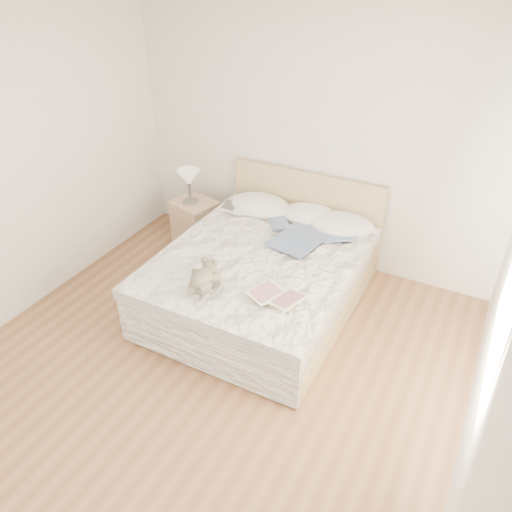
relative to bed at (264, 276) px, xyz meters
name	(u,v)px	position (x,y,z in m)	size (l,w,h in m)	color
floor	(198,381)	(0.00, -1.19, -0.31)	(4.00, 4.50, 0.00)	brown
ceiling	(165,22)	(0.00, -1.19, 2.39)	(4.00, 4.50, 0.00)	white
wall_back	(312,138)	(0.00, 1.06, 1.04)	(4.00, 0.02, 2.70)	silver
wall_right	(505,335)	(2.00, -1.19, 1.04)	(0.02, 4.50, 2.70)	silver
bed	(264,276)	(0.00, 0.00, 0.00)	(1.72, 2.14, 1.00)	tan
nightstand	(196,224)	(-1.18, 0.60, -0.03)	(0.45, 0.40, 0.56)	tan
table_lamp	(189,179)	(-1.21, 0.57, 0.53)	(0.27, 0.27, 0.39)	#504B45
pillow_left	(260,205)	(-0.42, 0.73, 0.33)	(0.67, 0.47, 0.20)	white
pillow_middle	(310,215)	(0.13, 0.78, 0.33)	(0.59, 0.42, 0.18)	white
pillow_right	(341,224)	(0.49, 0.74, 0.33)	(0.66, 0.46, 0.20)	white
blouse	(300,238)	(0.22, 0.32, 0.32)	(0.64, 0.69, 0.03)	#3D4C71
photo_book	(237,209)	(-0.61, 0.57, 0.32)	(0.36, 0.25, 0.03)	white
childrens_book	(277,297)	(0.43, -0.61, 0.32)	(0.41, 0.28, 0.03)	beige
teddy_bear	(202,285)	(-0.18, -0.78, 0.34)	(0.23, 0.33, 0.17)	#665D4D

